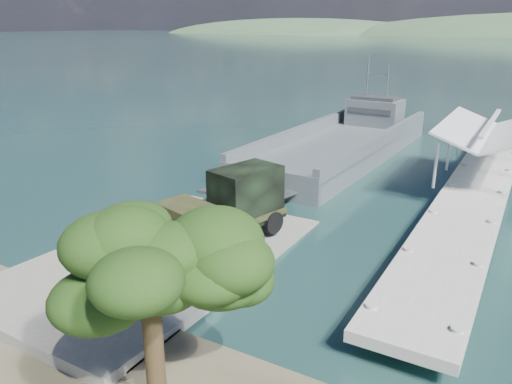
% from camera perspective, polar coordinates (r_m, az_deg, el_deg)
% --- Properties ---
extents(ground, '(1400.00, 1400.00, 0.00)m').
position_cam_1_polar(ground, '(27.62, -9.11, -7.01)').
color(ground, '#1B4242').
rests_on(ground, ground).
extents(boat_ramp, '(10.00, 18.00, 0.50)m').
position_cam_1_polar(boat_ramp, '(26.82, -10.48, -7.30)').
color(boat_ramp, slate).
rests_on(boat_ramp, ground).
extents(shoreline_rocks, '(3.20, 5.60, 0.90)m').
position_cam_1_polar(shoreline_rocks, '(31.91, -17.32, -4.03)').
color(shoreline_rocks, '#5F5F5C').
rests_on(shoreline_rocks, ground).
extents(pier, '(6.40, 44.00, 6.10)m').
position_cam_1_polar(pier, '(39.41, 24.38, 1.90)').
color(pier, '#A7A89D').
rests_on(pier, ground).
extents(landing_craft, '(9.11, 32.26, 9.51)m').
position_cam_1_polar(landing_craft, '(47.24, 9.59, 4.86)').
color(landing_craft, '#4D565B').
rests_on(landing_craft, ground).
extents(military_truck, '(4.57, 8.60, 3.83)m').
position_cam_1_polar(military_truck, '(27.13, -3.34, -1.75)').
color(military_truck, black).
rests_on(military_truck, boat_ramp).
extents(soldier, '(0.71, 0.63, 1.63)m').
position_cam_1_polar(soldier, '(26.50, -11.87, -5.20)').
color(soldier, black).
rests_on(soldier, boat_ramp).
extents(overhang_tree, '(7.15, 6.59, 6.49)m').
position_cam_1_polar(overhang_tree, '(14.60, -12.46, -8.95)').
color(overhang_tree, black).
rests_on(overhang_tree, ground).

